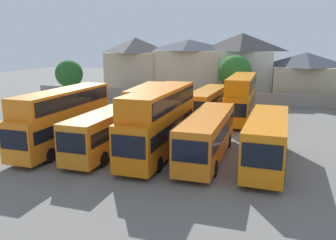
% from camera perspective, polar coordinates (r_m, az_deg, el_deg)
% --- Properties ---
extents(ground, '(140.00, 140.00, 0.00)m').
position_cam_1_polar(ground, '(43.40, 5.32, 1.46)').
color(ground, slate).
extents(depot_boundary_wall, '(56.00, 0.50, 1.80)m').
position_cam_1_polar(depot_boundary_wall, '(49.41, 6.67, 3.85)').
color(depot_boundary_wall, gray).
rests_on(depot_boundary_wall, ground).
extents(bus_1, '(2.80, 11.47, 4.81)m').
position_cam_1_polar(bus_1, '(28.91, -17.28, 0.76)').
color(bus_1, orange).
rests_on(bus_1, ground).
extents(bus_2, '(2.93, 11.05, 3.35)m').
position_cam_1_polar(bus_2, '(27.11, -9.73, -1.34)').
color(bus_2, orange).
rests_on(bus_2, ground).
extents(bus_3, '(3.04, 11.59, 5.14)m').
position_cam_1_polar(bus_3, '(25.74, -1.40, 0.32)').
color(bus_3, orange).
rests_on(bus_3, ground).
extents(bus_4, '(2.91, 11.12, 3.37)m').
position_cam_1_polar(bus_4, '(25.16, 6.73, -2.30)').
color(bus_4, orange).
rests_on(bus_4, ground).
extents(bus_5, '(3.22, 10.28, 3.51)m').
position_cam_1_polar(bus_5, '(24.46, 16.44, -3.01)').
color(bus_5, orange).
rests_on(bus_5, ground).
extents(bus_6, '(3.25, 10.98, 3.49)m').
position_cam_1_polar(bus_6, '(41.11, -3.60, 3.68)').
color(bus_6, orange).
rests_on(bus_6, ground).
extents(bus_7, '(3.49, 11.69, 3.37)m').
position_cam_1_polar(bus_7, '(40.31, 0.76, 3.44)').
color(bus_7, orange).
rests_on(bus_7, ground).
extents(bus_8, '(3.51, 11.57, 3.34)m').
position_cam_1_polar(bus_8, '(39.30, 6.73, 3.09)').
color(bus_8, orange).
rests_on(bus_8, ground).
extents(bus_9, '(2.92, 11.60, 5.01)m').
position_cam_1_polar(bus_9, '(38.71, 12.32, 4.10)').
color(bus_9, orange).
rests_on(bus_9, ground).
extents(house_terrace_left, '(9.34, 7.78, 9.61)m').
position_cam_1_polar(house_terrace_left, '(60.17, -5.49, 9.28)').
color(house_terrace_left, '#C6B293').
rests_on(house_terrace_left, ground).
extents(house_terrace_centre, '(11.35, 6.79, 9.24)m').
position_cam_1_polar(house_terrace_centre, '(57.34, 3.51, 8.94)').
color(house_terrace_centre, beige).
rests_on(house_terrace_centre, ground).
extents(house_terrace_right, '(10.26, 6.46, 10.21)m').
position_cam_1_polar(house_terrace_right, '(56.16, 12.32, 9.13)').
color(house_terrace_right, silver).
rests_on(house_terrace_right, ground).
extents(house_terrace_far_right, '(9.72, 8.18, 7.26)m').
position_cam_1_polar(house_terrace_far_right, '(55.51, 22.14, 6.89)').
color(house_terrace_far_right, '#C6B293').
rests_on(house_terrace_far_right, ground).
extents(tree_left_of_lot, '(4.12, 4.12, 6.15)m').
position_cam_1_polar(tree_left_of_lot, '(53.49, -16.43, 7.51)').
color(tree_left_of_lot, brown).
rests_on(tree_left_of_lot, ground).
extents(tree_right_of_lot, '(4.95, 4.95, 6.93)m').
position_cam_1_polar(tree_right_of_lot, '(51.06, 11.26, 7.98)').
color(tree_right_of_lot, brown).
rests_on(tree_right_of_lot, ground).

